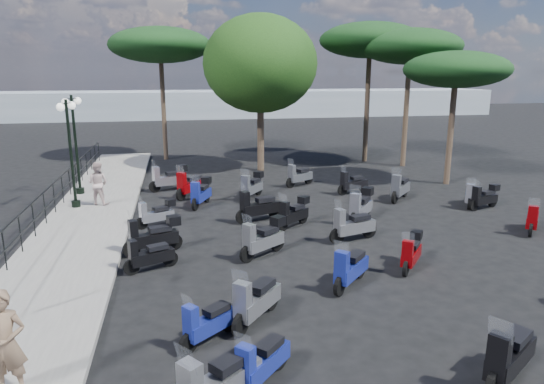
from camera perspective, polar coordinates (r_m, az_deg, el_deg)
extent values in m
plane|color=black|center=(14.88, 2.27, -6.50)|extent=(120.00, 120.00, 0.00)
cube|color=slate|center=(17.64, -21.23, -3.91)|extent=(3.00, 30.00, 0.15)
cylinder|color=black|center=(14.43, -28.96, -6.02)|extent=(0.04, 0.04, 1.10)
cylinder|color=black|center=(15.67, -27.49, -4.36)|extent=(0.04, 0.04, 1.10)
cylinder|color=black|center=(16.93, -26.24, -2.93)|extent=(0.04, 0.04, 1.10)
cylinder|color=black|center=(18.20, -25.17, -1.71)|extent=(0.04, 0.04, 1.10)
cylinder|color=black|center=(19.49, -24.24, -0.64)|extent=(0.04, 0.04, 1.10)
cylinder|color=black|center=(20.79, -23.43, 0.29)|extent=(0.04, 0.04, 1.10)
cylinder|color=black|center=(22.09, -22.71, 1.12)|extent=(0.04, 0.04, 1.10)
cylinder|color=black|center=(23.41, -22.07, 1.85)|extent=(0.04, 0.04, 1.10)
cylinder|color=black|center=(24.73, -21.50, 2.50)|extent=(0.04, 0.04, 1.10)
cylinder|color=black|center=(26.05, -20.99, 3.09)|extent=(0.04, 0.04, 1.10)
cylinder|color=black|center=(27.38, -20.52, 3.62)|extent=(0.04, 0.04, 1.10)
cylinder|color=black|center=(28.71, -20.10, 4.10)|extent=(0.04, 0.04, 1.10)
cylinder|color=black|center=(30.05, -19.72, 4.54)|extent=(0.04, 0.04, 1.10)
cube|color=black|center=(17.44, -25.87, -0.62)|extent=(0.04, 26.00, 0.04)
cube|color=black|center=(17.57, -25.69, -2.30)|extent=(0.04, 26.00, 0.04)
cylinder|color=black|center=(20.09, -22.06, -1.28)|extent=(0.33, 0.33, 0.24)
cylinder|color=black|center=(19.71, -22.56, 4.11)|extent=(0.11, 0.11, 4.08)
cylinder|color=black|center=(19.51, -23.08, 9.57)|extent=(0.25, 0.90, 0.04)
sphere|color=white|center=(19.94, -22.51, 9.40)|extent=(0.29, 0.29, 0.29)
sphere|color=white|center=(19.10, -23.63, 9.14)|extent=(0.29, 0.29, 0.29)
cylinder|color=black|center=(22.22, -21.61, 0.16)|extent=(0.33, 0.33, 0.25)
cylinder|color=black|center=(21.87, -22.07, 5.11)|extent=(0.11, 0.11, 4.14)
cylinder|color=black|center=(21.69, -22.53, 10.10)|extent=(0.34, 0.89, 0.04)
sphere|color=white|center=(22.10, -21.90, 9.94)|extent=(0.29, 0.29, 0.29)
sphere|color=white|center=(21.30, -23.14, 9.71)|extent=(0.29, 0.29, 0.29)
imported|color=brown|center=(9.04, -28.85, -15.34)|extent=(0.68, 0.48, 1.78)
imported|color=#C2A7A4|center=(19.96, -19.80, 0.96)|extent=(1.00, 0.90, 1.69)
cylinder|color=black|center=(9.19, 0.94, -18.84)|extent=(0.38, 0.39, 0.45)
cube|color=navy|center=(8.73, -0.93, -19.46)|extent=(1.07, 1.10, 0.32)
cube|color=black|center=(8.70, -0.34, -17.53)|extent=(0.59, 0.60, 0.13)
cube|color=navy|center=(8.22, -3.12, -19.64)|extent=(0.35, 0.34, 0.66)
plane|color=white|center=(7.95, -3.41, -17.29)|extent=(0.31, 0.30, 0.35)
cylinder|color=black|center=(9.72, -9.77, -17.11)|extent=(0.39, 0.34, 0.43)
cylinder|color=black|center=(10.35, -5.07, -14.91)|extent=(0.39, 0.34, 0.43)
cube|color=navy|center=(9.97, -7.17, -15.09)|extent=(1.10, 0.97, 0.31)
cube|color=black|center=(9.94, -6.55, -13.51)|extent=(0.59, 0.55, 0.13)
cube|color=navy|center=(9.56, -9.54, -14.83)|extent=(0.32, 0.33, 0.63)
plane|color=white|center=(9.34, -9.90, -12.76)|extent=(0.27, 0.31, 0.33)
cylinder|color=black|center=(13.38, -16.21, -8.50)|extent=(0.43, 0.25, 0.43)
cylinder|color=black|center=(13.70, -11.88, -7.68)|extent=(0.43, 0.25, 0.43)
cube|color=black|center=(13.49, -13.88, -7.42)|extent=(1.20, 0.73, 0.31)
cube|color=black|center=(13.45, -13.33, -6.30)|extent=(0.60, 0.46, 0.13)
cube|color=black|center=(13.25, -16.03, -6.79)|extent=(0.29, 0.33, 0.63)
plane|color=white|center=(13.10, -16.38, -5.17)|extent=(0.20, 0.34, 0.33)
cylinder|color=black|center=(14.58, -16.21, -6.46)|extent=(0.51, 0.25, 0.50)
cylinder|color=black|center=(14.87, -11.45, -5.76)|extent=(0.51, 0.25, 0.50)
cube|color=black|center=(14.66, -13.65, -5.39)|extent=(1.41, 0.75, 0.36)
cube|color=black|center=(14.61, -13.04, -4.20)|extent=(0.70, 0.49, 0.15)
cube|color=black|center=(14.44, -16.01, -4.61)|extent=(0.32, 0.37, 0.74)
plane|color=white|center=(14.29, -16.38, -2.85)|extent=(0.20, 0.41, 0.39)
cube|color=black|center=(14.67, -11.50, -3.28)|extent=(0.44, 0.43, 0.27)
cylinder|color=black|center=(17.01, -15.08, -3.58)|extent=(0.42, 0.26, 0.42)
cylinder|color=black|center=(17.40, -11.84, -3.00)|extent=(0.42, 0.26, 0.42)
cube|color=#A7A7B2|center=(17.17, -13.34, -2.76)|extent=(1.17, 0.76, 0.30)
cube|color=black|center=(17.16, -12.92, -1.89)|extent=(0.59, 0.47, 0.12)
cube|color=#A7A7B2|center=(16.92, -14.95, -2.23)|extent=(0.29, 0.32, 0.62)
plane|color=white|center=(16.80, -15.20, -0.96)|extent=(0.21, 0.33, 0.33)
cube|color=black|center=(17.25, -11.88, -1.20)|extent=(0.39, 0.38, 0.23)
cylinder|color=black|center=(22.04, -13.63, 0.62)|extent=(0.53, 0.30, 0.53)
cylinder|color=black|center=(22.51, -10.50, 1.06)|extent=(0.53, 0.30, 0.53)
cube|color=#A7A7B2|center=(22.24, -11.94, 1.36)|extent=(1.46, 0.89, 0.37)
cube|color=black|center=(22.25, -11.54, 2.19)|extent=(0.73, 0.56, 0.15)
cube|color=#A7A7B2|center=(21.96, -13.49, 1.93)|extent=(0.35, 0.40, 0.77)
plane|color=white|center=(21.85, -13.73, 3.18)|extent=(0.24, 0.42, 0.41)
cube|color=black|center=(22.37, -10.53, 2.82)|extent=(0.48, 0.47, 0.29)
cylinder|color=black|center=(8.62, -2.68, -20.98)|extent=(0.49, 0.42, 0.53)
cube|color=black|center=(8.09, -4.88, -19.27)|extent=(0.73, 0.67, 0.16)
plane|color=white|center=(7.33, -10.16, -18.70)|extent=(0.33, 0.38, 0.41)
cylinder|color=black|center=(11.85, 7.96, -10.89)|extent=(0.42, 0.43, 0.50)
cylinder|color=black|center=(12.89, 10.34, -8.87)|extent=(0.42, 0.43, 0.50)
cube|color=navy|center=(12.34, 9.34, -8.97)|extent=(1.19, 1.21, 0.35)
cube|color=black|center=(12.38, 9.72, -7.46)|extent=(0.65, 0.66, 0.14)
cube|color=navy|center=(11.73, 8.21, -8.64)|extent=(0.38, 0.38, 0.72)
plane|color=white|center=(11.50, 8.16, -6.60)|extent=(0.34, 0.33, 0.38)
cylinder|color=black|center=(10.13, -3.73, -15.28)|extent=(0.41, 0.46, 0.52)
cylinder|color=black|center=(11.11, -0.07, -12.47)|extent=(0.41, 0.46, 0.52)
cube|color=gray|center=(10.56, -1.66, -12.77)|extent=(1.18, 1.30, 0.36)
cube|color=black|center=(10.57, -1.16, -10.93)|extent=(0.66, 0.70, 0.15)
cube|color=gray|center=(9.96, -3.50, -12.59)|extent=(0.40, 0.39, 0.75)
plane|color=white|center=(9.71, -3.75, -10.19)|extent=(0.37, 0.33, 0.40)
cylinder|color=black|center=(13.66, -2.95, -7.30)|extent=(0.47, 0.38, 0.51)
cylinder|color=black|center=(14.51, 0.63, -5.98)|extent=(0.47, 0.38, 0.51)
cube|color=gray|center=(14.05, -0.95, -5.84)|extent=(1.31, 1.10, 0.36)
cube|color=black|center=(14.07, -0.45, -4.53)|extent=(0.70, 0.63, 0.15)
cube|color=gray|center=(13.54, -2.72, -5.30)|extent=(0.37, 0.39, 0.74)
plane|color=white|center=(13.35, -2.93, -3.44)|extent=(0.30, 0.37, 0.39)
cube|color=black|center=(14.31, 0.70, -3.42)|extent=(0.49, 0.48, 0.27)
cylinder|color=black|center=(20.39, -10.68, -0.28)|extent=(0.43, 0.49, 0.54)
cylinder|color=black|center=(21.41, -8.42, 0.50)|extent=(0.43, 0.49, 0.54)
cube|color=#790307|center=(20.89, -9.45, 0.69)|extent=(1.22, 1.36, 0.38)
cube|color=black|center=(20.97, -9.17, 1.63)|extent=(0.69, 0.73, 0.16)
cube|color=#790307|center=(20.33, -10.58, 1.18)|extent=(0.42, 0.40, 0.78)
plane|color=white|center=(20.18, -10.77, 2.54)|extent=(0.38, 0.34, 0.42)
cylinder|color=black|center=(18.87, -9.03, -1.42)|extent=(0.30, 0.50, 0.50)
cylinder|color=black|center=(19.99, -7.69, -0.50)|extent=(0.30, 0.50, 0.50)
cube|color=navy|center=(19.43, -8.30, -0.37)|extent=(0.88, 1.38, 0.36)
cube|color=black|center=(19.52, -8.14, 0.59)|extent=(0.54, 0.70, 0.15)
cube|color=navy|center=(18.82, -8.99, 0.06)|extent=(0.38, 0.34, 0.73)
plane|color=white|center=(18.66, -9.12, 1.41)|extent=(0.40, 0.24, 0.39)
cube|color=black|center=(19.86, -7.73, 1.39)|extent=(0.45, 0.46, 0.27)
cylinder|color=black|center=(13.25, 15.47, -8.66)|extent=(0.34, 0.40, 0.44)
cylinder|color=black|center=(14.24, 16.45, -7.11)|extent=(0.34, 0.40, 0.44)
cube|color=#790307|center=(13.73, 16.07, -7.16)|extent=(0.98, 1.11, 0.31)
cube|color=black|center=(13.78, 16.27, -5.96)|extent=(0.55, 0.59, 0.13)
cube|color=#790307|center=(13.16, 15.66, -6.87)|extent=(0.34, 0.33, 0.64)
plane|color=white|center=(12.98, 15.72, -5.26)|extent=(0.31, 0.27, 0.34)
cube|color=black|center=(14.07, 16.63, -4.88)|extent=(0.42, 0.42, 0.24)
cylinder|color=black|center=(16.24, 1.27, -3.85)|extent=(0.42, 0.37, 0.46)
cylinder|color=black|center=(17.13, 3.67, -2.93)|extent=(0.42, 0.37, 0.46)
cube|color=black|center=(16.67, 2.61, -2.77)|extent=(1.18, 1.05, 0.33)
cube|color=black|center=(16.72, 2.95, -1.76)|extent=(0.63, 0.59, 0.14)
cube|color=black|center=(16.17, 1.45, -2.29)|extent=(0.35, 0.36, 0.68)
plane|color=white|center=(16.01, 1.33, -0.84)|extent=(0.29, 0.33, 0.36)
cube|color=black|center=(16.97, 3.74, -0.92)|extent=(0.45, 0.45, 0.25)
cylinder|color=black|center=(17.01, -3.45, -2.92)|extent=(0.54, 0.29, 0.53)
cylinder|color=black|center=(17.64, 0.37, -2.27)|extent=(0.54, 0.29, 0.53)
cube|color=black|center=(17.29, -1.35, -1.93)|extent=(1.48, 0.85, 0.38)
cube|color=black|center=(17.30, -0.82, -0.86)|extent=(0.74, 0.54, 0.16)
cube|color=black|center=(16.91, -3.21, -1.22)|extent=(0.34, 0.40, 0.78)
plane|color=white|center=(16.76, -3.43, 0.39)|extent=(0.23, 0.43, 0.41)
cylinder|color=black|center=(19.88, -3.21, -0.48)|extent=(0.38, 0.46, 0.50)
cylinder|color=black|center=(20.95, -1.60, 0.29)|extent=(0.38, 0.46, 0.50)
cube|color=#4E5056|center=(20.41, -2.32, 0.46)|extent=(1.08, 1.30, 0.35)
cube|color=black|center=(20.50, -2.11, 1.36)|extent=(0.62, 0.69, 0.15)
cube|color=#4E5056|center=(19.83, -3.12, 0.91)|extent=(0.39, 0.37, 0.73)
plane|color=white|center=(19.68, -3.22, 2.20)|extent=(0.37, 0.30, 0.39)
cube|color=black|center=(20.82, -1.59, 2.09)|extent=(0.48, 0.48, 0.27)
cylinder|color=black|center=(10.26, 27.30, -16.52)|extent=(0.49, 0.38, 0.52)
cube|color=black|center=(9.66, 26.26, -17.03)|extent=(1.38, 1.09, 0.37)
cube|color=black|center=(9.68, 26.84, -15.00)|extent=(0.72, 0.63, 0.15)
cube|color=black|center=(9.00, 25.11, -17.07)|extent=(0.38, 0.40, 0.76)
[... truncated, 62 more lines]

